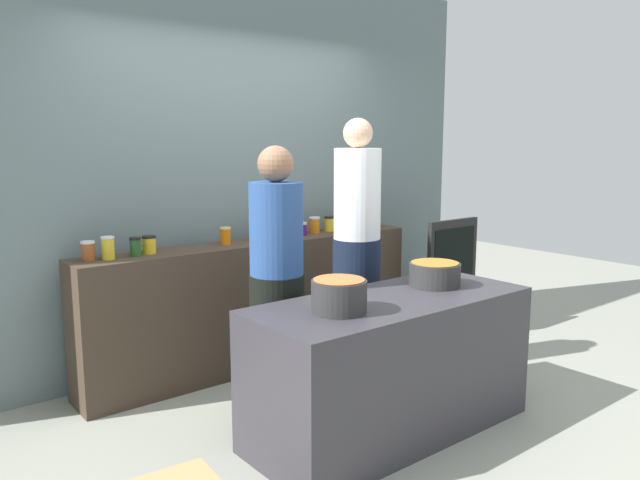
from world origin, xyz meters
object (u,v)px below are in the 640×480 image
object	(u,v)px
preserve_jar_0	(88,251)
preserve_jar_8	(302,229)
preserve_jar_12	(354,222)
chalkboard_sign	(452,278)
preserve_jar_13	(368,222)
preserve_jar_9	(314,225)
cook_in_cap	(357,262)
preserve_jar_2	(135,247)
preserve_jar_3	(149,245)
preserve_jar_5	(258,232)
preserve_jar_4	(225,236)
preserve_jar_11	(344,223)
preserve_jar_7	(290,230)
preserve_jar_10	(329,224)
preserve_jar_1	(108,248)
preserve_jar_6	(273,231)
preserve_jar_14	(371,221)
cooking_pot_left	(339,296)
cooking_pot_center	(435,274)
cook_with_tongs	(277,297)

from	to	relation	value
preserve_jar_0	preserve_jar_8	distance (m)	1.65
preserve_jar_12	chalkboard_sign	world-z (taller)	preserve_jar_12
preserve_jar_13	preserve_jar_12	bearing A→B (deg)	150.97
preserve_jar_9	cook_in_cap	world-z (taller)	cook_in_cap
preserve_jar_0	preserve_jar_2	world-z (taller)	preserve_jar_2
preserve_jar_3	preserve_jar_5	xyz separation A→B (m)	(0.85, 0.01, 0.00)
preserve_jar_4	chalkboard_sign	world-z (taller)	preserve_jar_4
preserve_jar_5	preserve_jar_11	world-z (taller)	preserve_jar_5
preserve_jar_7	preserve_jar_10	bearing A→B (deg)	5.05
preserve_jar_1	cook_in_cap	bearing A→B (deg)	-23.95
cook_in_cap	preserve_jar_3	bearing A→B (deg)	150.49
preserve_jar_6	preserve_jar_14	distance (m)	1.03
preserve_jar_8	cook_in_cap	bearing A→B (deg)	-93.56
preserve_jar_10	cooking_pot_left	distance (m)	1.90
preserve_jar_9	preserve_jar_14	bearing A→B (deg)	0.16
preserve_jar_10	chalkboard_sign	distance (m)	1.17
cook_in_cap	preserve_jar_2	bearing A→B (deg)	153.78
preserve_jar_14	preserve_jar_2	bearing A→B (deg)	-178.19
preserve_jar_4	preserve_jar_7	distance (m)	0.58
preserve_jar_6	cooking_pot_center	size ratio (longest dim) A/B	0.33
preserve_jar_9	preserve_jar_11	distance (m)	0.29
preserve_jar_4	preserve_jar_13	world-z (taller)	preserve_jar_4
preserve_jar_1	preserve_jar_3	distance (m)	0.28
preserve_jar_10	preserve_jar_13	bearing A→B (deg)	-13.40
preserve_jar_5	preserve_jar_8	xyz separation A→B (m)	(0.40, -0.02, -0.01)
preserve_jar_11	preserve_jar_7	bearing A→B (deg)	179.62
preserve_jar_1	preserve_jar_4	world-z (taller)	preserve_jar_1
preserve_jar_9	preserve_jar_5	bearing A→B (deg)	-177.85
preserve_jar_1	preserve_jar_8	xyz separation A→B (m)	(1.54, 0.02, -0.02)
preserve_jar_4	preserve_jar_14	distance (m)	1.46
preserve_jar_1	preserve_jar_6	xyz separation A→B (m)	(1.28, 0.05, -0.02)
preserve_jar_8	preserve_jar_10	size ratio (longest dim) A/B	0.85
preserve_jar_4	preserve_jar_9	distance (m)	0.84
cooking_pot_left	preserve_jar_9	bearing A→B (deg)	55.90
preserve_jar_13	chalkboard_sign	bearing A→B (deg)	-40.38
preserve_jar_0	preserve_jar_7	world-z (taller)	preserve_jar_0
preserve_jar_0	preserve_jar_1	world-z (taller)	preserve_jar_1
preserve_jar_13	cook_with_tongs	size ratio (longest dim) A/B	0.07
chalkboard_sign	preserve_jar_3	bearing A→B (deg)	168.35
preserve_jar_13	cook_in_cap	xyz separation A→B (m)	(-0.71, -0.64, -0.16)
preserve_jar_6	cook_with_tongs	xyz separation A→B (m)	(-0.57, -0.88, -0.24)
preserve_jar_9	cook_in_cap	xyz separation A→B (m)	(-0.19, -0.72, -0.17)
preserve_jar_8	preserve_jar_10	bearing A→B (deg)	8.72
preserve_jar_11	cooking_pot_center	world-z (taller)	preserve_jar_11
preserve_jar_6	cooking_pot_left	size ratio (longest dim) A/B	0.35
preserve_jar_8	preserve_jar_11	xyz separation A→B (m)	(0.44, 0.01, 0.01)
preserve_jar_4	chalkboard_sign	bearing A→B (deg)	-14.74
cooking_pot_left	preserve_jar_1	bearing A→B (deg)	115.56
preserve_jar_9	preserve_jar_11	size ratio (longest dim) A/B	1.04
preserve_jar_2	preserve_jar_14	xyz separation A→B (m)	(2.13, 0.07, -0.01)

